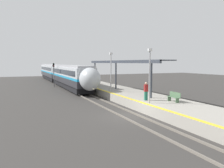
% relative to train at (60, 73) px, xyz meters
% --- Properties ---
extents(ground_plane, '(120.00, 120.00, 0.00)m').
position_rel_train_xyz_m(ground_plane, '(0.00, -30.14, -2.31)').
color(ground_plane, '#383533').
extents(rail_left, '(0.08, 90.00, 0.15)m').
position_rel_train_xyz_m(rail_left, '(-0.72, -30.14, -2.24)').
color(rail_left, slate).
rests_on(rail_left, ground_plane).
extents(rail_right, '(0.08, 90.00, 0.15)m').
position_rel_train_xyz_m(rail_right, '(0.72, -30.14, -2.24)').
color(rail_right, slate).
rests_on(rail_right, ground_plane).
extents(train, '(2.79, 43.00, 4.03)m').
position_rel_train_xyz_m(train, '(0.00, 0.00, 0.00)').
color(train, black).
rests_on(train, ground_plane).
extents(platform_right, '(4.94, 64.00, 0.90)m').
position_rel_train_xyz_m(platform_right, '(4.03, -30.14, -1.86)').
color(platform_right, '#9E998E').
rests_on(platform_right, ground_plane).
extents(platform_bench, '(0.44, 1.48, 0.89)m').
position_rel_train_xyz_m(platform_bench, '(4.68, -30.21, -0.95)').
color(platform_bench, '#4C6B4C').
rests_on(platform_bench, platform_right).
extents(person_waiting, '(0.36, 0.23, 1.74)m').
position_rel_train_xyz_m(person_waiting, '(2.74, -28.50, -0.51)').
color(person_waiting, '#1E604C').
rests_on(person_waiting, platform_right).
extents(railway_signal, '(0.28, 0.28, 4.37)m').
position_rel_train_xyz_m(railway_signal, '(-2.00, -4.73, 0.36)').
color(railway_signal, '#59595E').
rests_on(railway_signal, ground_plane).
extents(lamppost_near, '(0.36, 0.20, 4.82)m').
position_rel_train_xyz_m(lamppost_near, '(2.22, -29.83, 1.37)').
color(lamppost_near, '#9E9EA3').
rests_on(lamppost_near, platform_right).
extents(lamppost_mid, '(0.36, 0.20, 4.82)m').
position_rel_train_xyz_m(lamppost_mid, '(2.22, -21.40, 1.37)').
color(lamppost_mid, '#9E9EA3').
rests_on(lamppost_mid, platform_right).
extents(station_canopy, '(2.02, 19.86, 3.88)m').
position_rel_train_xyz_m(station_canopy, '(4.55, -19.12, 2.23)').
color(station_canopy, '#333842').
rests_on(station_canopy, platform_right).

